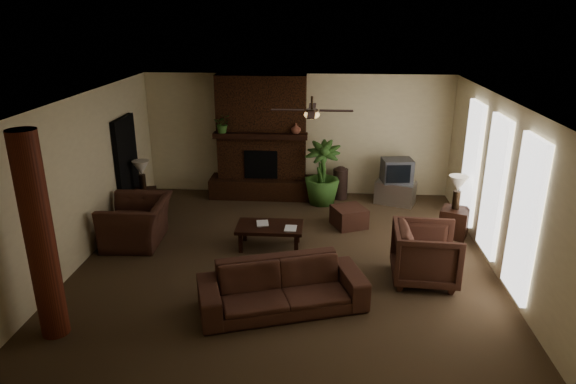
# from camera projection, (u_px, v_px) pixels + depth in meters

# --- Properties ---
(room_shell) EXTENTS (7.00, 7.00, 7.00)m
(room_shell) POSITION_uv_depth(u_px,v_px,m) (286.00, 183.00, 8.49)
(room_shell) COLOR #4D3A26
(room_shell) RESTS_ON ground
(fireplace) EXTENTS (2.40, 0.70, 2.80)m
(fireplace) POSITION_uv_depth(u_px,v_px,m) (262.00, 148.00, 11.65)
(fireplace) COLOR #412211
(fireplace) RESTS_ON ground
(windows) EXTENTS (0.08, 3.65, 2.35)m
(windows) POSITION_uv_depth(u_px,v_px,m) (494.00, 187.00, 8.46)
(windows) COLOR white
(windows) RESTS_ON ground
(log_column) EXTENTS (0.36, 0.36, 2.80)m
(log_column) POSITION_uv_depth(u_px,v_px,m) (40.00, 238.00, 6.43)
(log_column) COLOR #602718
(log_column) RESTS_ON ground
(doorway) EXTENTS (0.10, 1.00, 2.10)m
(doorway) POSITION_uv_depth(u_px,v_px,m) (127.00, 168.00, 10.53)
(doorway) COLOR black
(doorway) RESTS_ON ground
(ceiling_fan) EXTENTS (1.35, 1.35, 0.37)m
(ceiling_fan) POSITION_uv_depth(u_px,v_px,m) (312.00, 113.00, 8.37)
(ceiling_fan) COLOR black
(ceiling_fan) RESTS_ON ceiling
(sofa) EXTENTS (2.48, 1.39, 0.93)m
(sofa) POSITION_uv_depth(u_px,v_px,m) (282.00, 280.00, 7.31)
(sofa) COLOR #48291F
(sofa) RESTS_ON ground
(armchair_left) EXTENTS (0.89, 1.32, 1.11)m
(armchair_left) POSITION_uv_depth(u_px,v_px,m) (136.00, 215.00, 9.41)
(armchair_left) COLOR #48291F
(armchair_left) RESTS_ON ground
(armchair_right) EXTENTS (0.99, 1.05, 1.03)m
(armchair_right) POSITION_uv_depth(u_px,v_px,m) (426.00, 252.00, 8.06)
(armchair_right) COLOR #48291F
(armchair_right) RESTS_ON ground
(coffee_table) EXTENTS (1.20, 0.70, 0.43)m
(coffee_table) POSITION_uv_depth(u_px,v_px,m) (270.00, 228.00, 9.27)
(coffee_table) COLOR black
(coffee_table) RESTS_ON ground
(ottoman) EXTENTS (0.79, 0.79, 0.40)m
(ottoman) POSITION_uv_depth(u_px,v_px,m) (349.00, 217.00, 10.25)
(ottoman) COLOR #48291F
(ottoman) RESTS_ON ground
(tv_stand) EXTENTS (0.97, 0.77, 0.50)m
(tv_stand) POSITION_uv_depth(u_px,v_px,m) (395.00, 192.00, 11.47)
(tv_stand) COLOR #BCBCBE
(tv_stand) RESTS_ON ground
(tv) EXTENTS (0.70, 0.60, 0.52)m
(tv) POSITION_uv_depth(u_px,v_px,m) (397.00, 171.00, 11.32)
(tv) COLOR #3C3C3F
(tv) RESTS_ON tv_stand
(floor_vase) EXTENTS (0.34, 0.34, 0.77)m
(floor_vase) POSITION_uv_depth(u_px,v_px,m) (340.00, 180.00, 11.71)
(floor_vase) COLOR #33211C
(floor_vase) RESTS_ON ground
(floor_plant) EXTENTS (1.00, 1.52, 0.80)m
(floor_plant) POSITION_uv_depth(u_px,v_px,m) (322.00, 186.00, 11.41)
(floor_plant) COLOR #386127
(floor_plant) RESTS_ON ground
(side_table_left) EXTENTS (0.62, 0.62, 0.55)m
(side_table_left) POSITION_uv_depth(u_px,v_px,m) (145.00, 202.00, 10.81)
(side_table_left) COLOR black
(side_table_left) RESTS_ON ground
(lamp_left) EXTENTS (0.45, 0.45, 0.65)m
(lamp_left) POSITION_uv_depth(u_px,v_px,m) (141.00, 170.00, 10.54)
(lamp_left) COLOR black
(lamp_left) RESTS_ON side_table_left
(side_table_right) EXTENTS (0.65, 0.65, 0.55)m
(side_table_right) POSITION_uv_depth(u_px,v_px,m) (454.00, 222.00, 9.78)
(side_table_right) COLOR black
(side_table_right) RESTS_ON ground
(lamp_right) EXTENTS (0.42, 0.42, 0.65)m
(lamp_right) POSITION_uv_depth(u_px,v_px,m) (458.00, 186.00, 9.57)
(lamp_right) COLOR black
(lamp_right) RESTS_ON side_table_right
(mantel_plant) EXTENTS (0.44, 0.47, 0.33)m
(mantel_plant) POSITION_uv_depth(u_px,v_px,m) (223.00, 126.00, 11.23)
(mantel_plant) COLOR #386127
(mantel_plant) RESTS_ON fireplace
(mantel_vase) EXTENTS (0.28, 0.29, 0.22)m
(mantel_vase) POSITION_uv_depth(u_px,v_px,m) (296.00, 129.00, 11.18)
(mantel_vase) COLOR brown
(mantel_vase) RESTS_ON fireplace
(book_a) EXTENTS (0.22, 0.06, 0.29)m
(book_a) POSITION_uv_depth(u_px,v_px,m) (256.00, 217.00, 9.25)
(book_a) COLOR #999999
(book_a) RESTS_ON coffee_table
(book_b) EXTENTS (0.21, 0.03, 0.29)m
(book_b) POSITION_uv_depth(u_px,v_px,m) (285.00, 221.00, 9.06)
(book_b) COLOR #999999
(book_b) RESTS_ON coffee_table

